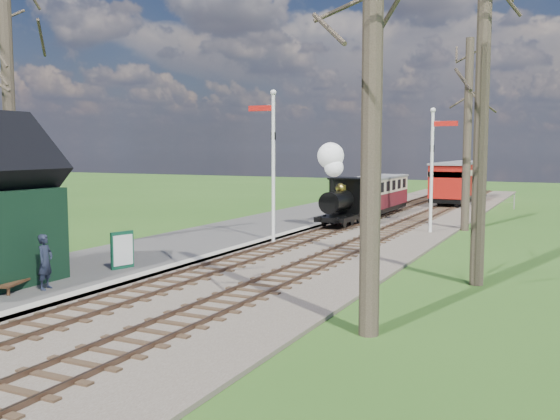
{
  "coord_description": "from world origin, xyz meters",
  "views": [
    {
      "loc": [
        10.39,
        -6.32,
        3.92
      ],
      "look_at": [
        0.26,
        14.63,
        1.6
      ],
      "focal_mm": 40.0,
      "sensor_mm": 36.0,
      "label": 1
    }
  ],
  "objects": [
    {
      "name": "bench",
      "position": [
        -2.95,
        5.09,
        0.57
      ],
      "size": [
        0.83,
        1.45,
        0.8
      ],
      "color": "#472C19",
      "rests_on": "platform"
    },
    {
      "name": "ballast_bed",
      "position": [
        1.3,
        22.0,
        0.05
      ],
      "size": [
        8.0,
        60.0,
        0.1
      ],
      "primitive_type": "cube",
      "color": "brown",
      "rests_on": "ground"
    },
    {
      "name": "track_far",
      "position": [
        2.6,
        22.0,
        0.1
      ],
      "size": [
        1.6,
        60.0,
        0.15
      ],
      "color": "brown",
      "rests_on": "ground"
    },
    {
      "name": "red_carriage_b",
      "position": [
        2.6,
        41.99,
        1.61
      ],
      "size": [
        2.25,
        5.56,
        2.36
      ],
      "color": "black",
      "rests_on": "ground"
    },
    {
      "name": "red_carriage_a",
      "position": [
        2.6,
        36.49,
        1.61
      ],
      "size": [
        2.25,
        5.56,
        2.36
      ],
      "color": "black",
      "rests_on": "ground"
    },
    {
      "name": "semaphore_far",
      "position": [
        4.37,
        22.0,
        3.35
      ],
      "size": [
        1.22,
        0.24,
        5.72
      ],
      "color": "silver",
      "rests_on": "ground"
    },
    {
      "name": "locomotive",
      "position": [
        -0.01,
        22.02,
        1.86
      ],
      "size": [
        1.59,
        3.71,
        3.97
      ],
      "color": "black",
      "rests_on": "ground"
    },
    {
      "name": "person",
      "position": [
        -2.23,
        5.56,
        0.94
      ],
      "size": [
        0.47,
        0.61,
        1.47
      ],
      "primitive_type": "imported",
      "rotation": [
        0.0,
        0.0,
        1.82
      ],
      "color": "#1B2031",
      "rests_on": "platform"
    },
    {
      "name": "semaphore_near",
      "position": [
        -0.77,
        16.0,
        3.62
      ],
      "size": [
        1.22,
        0.24,
        6.22
      ],
      "color": "silver",
      "rests_on": "ground"
    },
    {
      "name": "track_near",
      "position": [
        0.0,
        22.0,
        0.1
      ],
      "size": [
        1.6,
        60.0,
        0.15
      ],
      "color": "brown",
      "rests_on": "ground"
    },
    {
      "name": "distant_hills",
      "position": [
        1.4,
        64.38,
        -16.21
      ],
      "size": [
        114.4,
        48.0,
        22.02
      ],
      "color": "#385B23",
      "rests_on": "ground"
    },
    {
      "name": "coach",
      "position": [
        0.0,
        28.08,
        1.37
      ],
      "size": [
        1.85,
        6.36,
        1.95
      ],
      "color": "black",
      "rests_on": "ground"
    },
    {
      "name": "platform",
      "position": [
        -3.5,
        14.0,
        0.1
      ],
      "size": [
        5.0,
        44.0,
        0.2
      ],
      "primitive_type": "cube",
      "color": "#474442",
      "rests_on": "ground"
    },
    {
      "name": "bare_trees",
      "position": [
        1.33,
        10.1,
        5.21
      ],
      "size": [
        15.51,
        22.39,
        12.0
      ],
      "color": "#382D23",
      "rests_on": "ground"
    },
    {
      "name": "coping_strip",
      "position": [
        -1.2,
        14.0,
        0.1
      ],
      "size": [
        0.4,
        44.0,
        0.21
      ],
      "primitive_type": "cube",
      "color": "#B2AD9E",
      "rests_on": "ground"
    },
    {
      "name": "sign_board",
      "position": [
        -2.29,
        8.7,
        0.78
      ],
      "size": [
        0.31,
        0.78,
        1.16
      ],
      "color": "#0E422B",
      "rests_on": "platform"
    },
    {
      "name": "fence_line",
      "position": [
        0.3,
        36.0,
        0.55
      ],
      "size": [
        12.6,
        0.08,
        1.0
      ],
      "color": "slate",
      "rests_on": "ground"
    }
  ]
}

